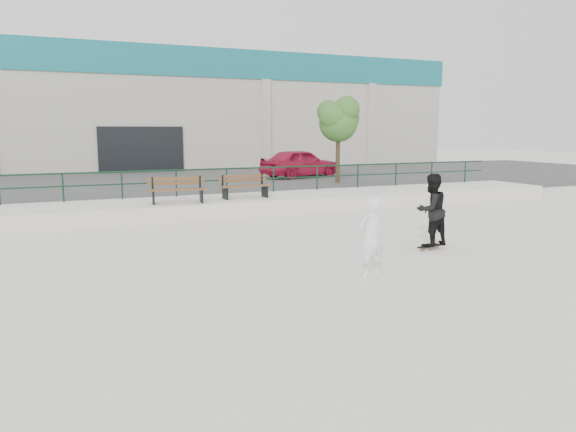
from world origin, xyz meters
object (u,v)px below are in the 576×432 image
bench_right (245,186)px  bench_left (177,190)px  red_car (300,163)px  standing_skater (431,210)px  tree (339,118)px  seated_skater (371,237)px  skateboard (430,246)px

bench_right → bench_left: bearing=-173.1°
red_car → standing_skater: red_car is taller
bench_left → tree: tree is taller
bench_left → seated_skater: size_ratio=1.21×
tree → standing_skater: bearing=-108.8°
skateboard → standing_skater: bearing=152.0°
bench_right → seated_skater: seated_skater is taller
bench_right → tree: bearing=31.0°
red_car → seated_skater: (-6.63, -17.32, -0.42)m
bench_left → bench_right: bench_left is taller
tree → seated_skater: 15.73m
bench_left → red_car: 11.45m
bench_left → bench_right: bearing=16.5°
standing_skater → red_car: bearing=-109.3°
bench_right → skateboard: (2.02, -8.26, -0.86)m
bench_left → bench_right: size_ratio=1.07×
bench_left → standing_skater: bearing=-51.5°
bench_left → tree: 10.09m
bench_left → skateboard: (4.63, -7.88, -0.87)m
seated_skater → skateboard: bearing=-157.3°
skateboard → seated_skater: seated_skater is taller
bench_right → tree: 7.74m
bench_right → red_car: 9.40m
tree → bench_left: bearing=-154.0°
standing_skater → skateboard: bearing=160.2°
tree → red_car: (-0.35, 3.49, -2.29)m
red_car → bench_left: bearing=119.5°
bench_right → standing_skater: standing_skater is taller
bench_right → red_car: red_car is taller
standing_skater → seated_skater: size_ratio=1.10×
red_car → seated_skater: bearing=145.8°
tree → standing_skater: size_ratio=2.21×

